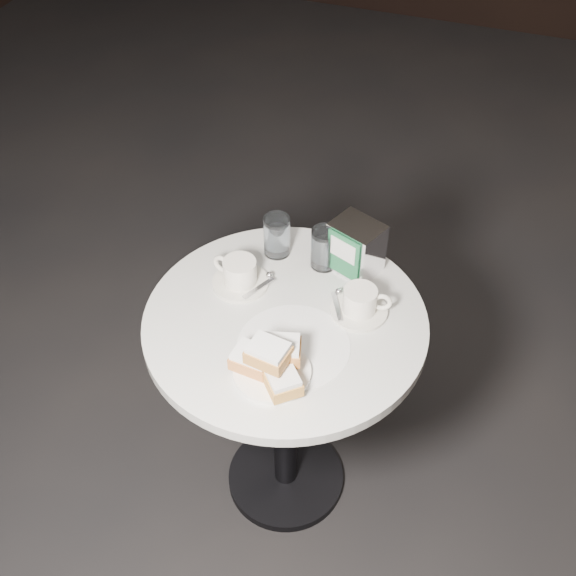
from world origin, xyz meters
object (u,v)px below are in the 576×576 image
at_px(cafe_table, 285,370).
at_px(napkin_dispenser, 356,247).
at_px(beignet_plate, 271,363).
at_px(water_glass_right, 324,249).
at_px(water_glass_left, 277,236).
at_px(coffee_cup_left, 240,274).
at_px(coffee_cup_right, 360,303).

relative_size(cafe_table, napkin_dispenser, 4.92).
xyz_separation_m(beignet_plate, water_glass_right, (-0.00, 0.40, 0.01)).
bearing_deg(water_glass_left, cafe_table, -65.09).
xyz_separation_m(cafe_table, beignet_plate, (0.03, -0.18, 0.24)).
distance_m(cafe_table, water_glass_left, 0.35).
bearing_deg(water_glass_left, water_glass_right, -2.18).
distance_m(coffee_cup_left, coffee_cup_right, 0.32).
height_order(cafe_table, coffee_cup_right, coffee_cup_right).
xyz_separation_m(cafe_table, coffee_cup_left, (-0.15, 0.08, 0.23)).
relative_size(coffee_cup_right, napkin_dispenser, 1.11).
bearing_deg(coffee_cup_left, water_glass_right, 49.53).
height_order(beignet_plate, coffee_cup_left, beignet_plate).
bearing_deg(water_glass_right, napkin_dispenser, 8.65).
distance_m(cafe_table, coffee_cup_left, 0.29).
distance_m(coffee_cup_left, napkin_dispenser, 0.30).
bearing_deg(beignet_plate, coffee_cup_right, 62.71).
bearing_deg(coffee_cup_right, water_glass_left, 140.12).
relative_size(beignet_plate, napkin_dispenser, 1.56).
height_order(cafe_table, water_glass_left, water_glass_left).
xyz_separation_m(beignet_plate, coffee_cup_right, (0.13, 0.26, -0.01)).
distance_m(coffee_cup_right, water_glass_right, 0.19).
bearing_deg(coffee_cup_left, beignet_plate, -43.42).
height_order(cafe_table, coffee_cup_left, coffee_cup_left).
height_order(beignet_plate, coffee_cup_right, beignet_plate).
height_order(water_glass_right, napkin_dispenser, napkin_dispenser).
xyz_separation_m(coffee_cup_right, water_glass_left, (-0.27, 0.14, 0.02)).
height_order(coffee_cup_left, water_glass_left, water_glass_left).
relative_size(coffee_cup_right, water_glass_right, 1.49).
bearing_deg(water_glass_left, coffee_cup_left, -107.70).
distance_m(cafe_table, beignet_plate, 0.30).
bearing_deg(beignet_plate, napkin_dispenser, 79.28).
relative_size(cafe_table, water_glass_left, 6.52).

